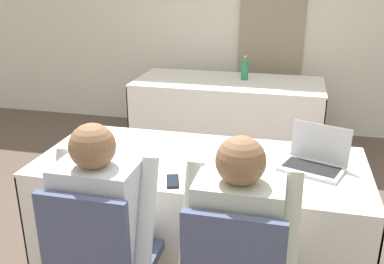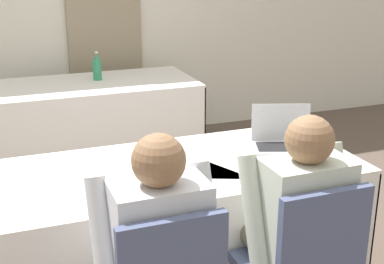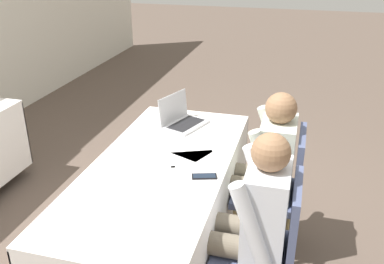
{
  "view_description": "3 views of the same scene",
  "coord_description": "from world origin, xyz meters",
  "px_view_note": "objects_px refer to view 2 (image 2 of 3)",
  "views": [
    {
      "loc": [
        0.49,
        -2.22,
        1.76
      ],
      "look_at": [
        0.0,
        -0.21,
        0.99
      ],
      "focal_mm": 40.0,
      "sensor_mm": 36.0,
      "label": 1
    },
    {
      "loc": [
        -0.83,
        -2.4,
        1.78
      ],
      "look_at": [
        0.0,
        -0.21,
        0.99
      ],
      "focal_mm": 50.0,
      "sensor_mm": 36.0,
      "label": 2
    },
    {
      "loc": [
        -2.23,
        -0.82,
        2.04
      ],
      "look_at": [
        0.0,
        -0.21,
        0.99
      ],
      "focal_mm": 40.0,
      "sensor_mm": 36.0,
      "label": 3
    }
  ],
  "objects_px": {
    "laptop": "(283,140)",
    "person_white_shirt": "(293,222)",
    "person_checkered_shirt": "(155,249)",
    "water_bottle": "(97,67)",
    "cell_phone": "(183,191)"
  },
  "relations": [
    {
      "from": "laptop",
      "to": "person_checkered_shirt",
      "type": "height_order",
      "value": "person_checkered_shirt"
    },
    {
      "from": "water_bottle",
      "to": "person_white_shirt",
      "type": "distance_m",
      "value": 2.72
    },
    {
      "from": "water_bottle",
      "to": "person_white_shirt",
      "type": "height_order",
      "value": "person_white_shirt"
    },
    {
      "from": "water_bottle",
      "to": "person_checkered_shirt",
      "type": "xyz_separation_m",
      "value": [
        -0.31,
        -2.7,
        -0.18
      ]
    },
    {
      "from": "laptop",
      "to": "person_checkered_shirt",
      "type": "xyz_separation_m",
      "value": [
        -0.95,
        -0.67,
        -0.12
      ]
    },
    {
      "from": "cell_phone",
      "to": "water_bottle",
      "type": "distance_m",
      "value": 2.39
    },
    {
      "from": "laptop",
      "to": "person_white_shirt",
      "type": "xyz_separation_m",
      "value": [
        -0.32,
        -0.67,
        -0.12
      ]
    },
    {
      "from": "cell_phone",
      "to": "person_checkered_shirt",
      "type": "height_order",
      "value": "person_checkered_shirt"
    },
    {
      "from": "person_checkered_shirt",
      "to": "water_bottle",
      "type": "bearing_deg",
      "value": -96.63
    },
    {
      "from": "water_bottle",
      "to": "person_white_shirt",
      "type": "xyz_separation_m",
      "value": [
        0.31,
        -2.7,
        -0.18
      ]
    },
    {
      "from": "person_white_shirt",
      "to": "laptop",
      "type": "bearing_deg",
      "value": -115.86
    },
    {
      "from": "person_checkered_shirt",
      "to": "laptop",
      "type": "bearing_deg",
      "value": -144.98
    },
    {
      "from": "laptop",
      "to": "person_checkered_shirt",
      "type": "bearing_deg",
      "value": -125.11
    },
    {
      "from": "cell_phone",
      "to": "person_white_shirt",
      "type": "bearing_deg",
      "value": -55.95
    },
    {
      "from": "laptop",
      "to": "cell_phone",
      "type": "distance_m",
      "value": 0.8
    }
  ]
}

